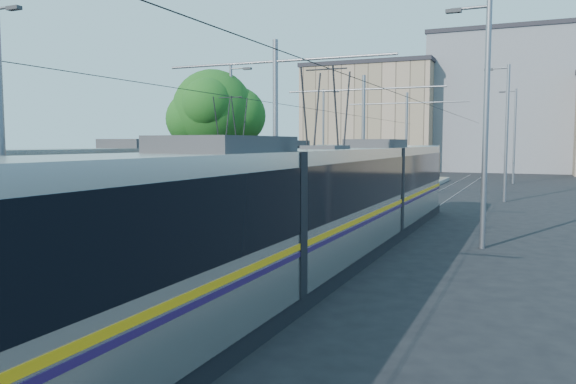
% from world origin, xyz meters
% --- Properties ---
extents(ground, '(160.00, 160.00, 0.00)m').
position_xyz_m(ground, '(0.00, 0.00, 0.00)').
color(ground, black).
rests_on(ground, ground).
extents(platform, '(4.00, 50.00, 0.30)m').
position_xyz_m(platform, '(0.00, 17.00, 0.15)').
color(platform, gray).
rests_on(platform, ground).
extents(tactile_strip_left, '(0.70, 50.00, 0.01)m').
position_xyz_m(tactile_strip_left, '(-1.45, 17.00, 0.30)').
color(tactile_strip_left, gray).
rests_on(tactile_strip_left, platform).
extents(tactile_strip_right, '(0.70, 50.00, 0.01)m').
position_xyz_m(tactile_strip_right, '(1.45, 17.00, 0.30)').
color(tactile_strip_right, gray).
rests_on(tactile_strip_right, platform).
extents(rails, '(8.71, 70.00, 0.03)m').
position_xyz_m(rails, '(0.00, 17.00, 0.02)').
color(rails, gray).
rests_on(rails, ground).
extents(tram_left, '(2.43, 30.81, 5.50)m').
position_xyz_m(tram_left, '(-3.60, 10.99, 1.71)').
color(tram_left, black).
rests_on(tram_left, ground).
extents(tram_right, '(2.43, 27.92, 5.50)m').
position_xyz_m(tram_right, '(3.60, 3.56, 1.86)').
color(tram_right, black).
rests_on(tram_right, ground).
extents(catenary, '(9.20, 70.00, 7.00)m').
position_xyz_m(catenary, '(0.00, 14.15, 4.52)').
color(catenary, slate).
rests_on(catenary, platform).
extents(street_lamps, '(15.18, 38.22, 8.00)m').
position_xyz_m(street_lamps, '(-0.00, 21.00, 4.18)').
color(street_lamps, slate).
rests_on(street_lamps, ground).
extents(shelter, '(0.72, 1.14, 2.49)m').
position_xyz_m(shelter, '(0.37, 14.65, 1.60)').
color(shelter, black).
rests_on(shelter, platform).
extents(tree, '(5.42, 5.02, 7.88)m').
position_xyz_m(tree, '(-8.61, 18.52, 5.33)').
color(tree, '#382314').
rests_on(tree, ground).
extents(building_left, '(16.32, 12.24, 13.32)m').
position_xyz_m(building_left, '(-10.00, 60.00, 6.67)').
color(building_left, tan).
rests_on(building_left, ground).
extents(building_centre, '(18.36, 14.28, 16.75)m').
position_xyz_m(building_centre, '(6.00, 64.00, 8.39)').
color(building_centre, gray).
rests_on(building_centre, ground).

